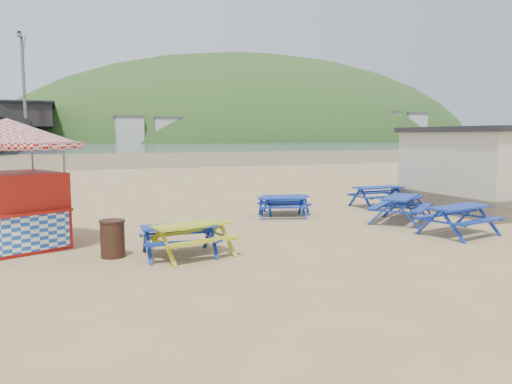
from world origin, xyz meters
name	(u,v)px	position (x,y,z in m)	size (l,w,h in m)	color
ground	(279,230)	(0.00, 0.00, 0.00)	(400.00, 400.00, 0.00)	tan
wet_sand	(107,157)	(0.00, 55.00, 0.00)	(400.00, 400.00, 0.00)	olive
sea	(76,144)	(0.00, 170.00, 0.01)	(400.00, 400.00, 0.00)	#465865
picnic_table_blue_a	(282,207)	(1.10, 2.18, 0.35)	(1.97, 1.76, 0.69)	#083D9D
picnic_table_blue_b	(286,205)	(1.55, 2.79, 0.33)	(1.80, 1.56, 0.66)	#083D9D
picnic_table_blue_c	(408,206)	(5.38, 0.77, 0.33)	(2.02, 1.93, 0.66)	#083D9D
picnic_table_blue_d	(179,241)	(-3.50, -2.07, 0.36)	(1.80, 1.48, 0.73)	#083D9D
picnic_table_blue_e	(459,221)	(4.45, -2.58, 0.42)	(2.29, 2.00, 0.83)	#083D9D
picnic_table_blue_f	(400,209)	(4.22, -0.26, 0.43)	(2.63, 2.58, 0.86)	#083D9D
picnic_table_yellow	(191,240)	(-3.24, -2.17, 0.38)	(2.12, 1.87, 0.76)	#9DAB0E
ice_cream_kiosk	(9,167)	(-7.20, 0.20, 2.04)	(4.80, 4.80, 3.25)	maroon
litter_bin	(113,238)	(-4.97, -1.62, 0.44)	(0.60, 0.60, 0.87)	black
amenity_block	(512,168)	(10.50, 1.00, 1.57)	(7.40, 5.40, 3.15)	#665B4C
pier	(19,128)	(-17.99, 178.23, 5.46)	(24.00, 220.00, 39.29)	black
headland_town	(254,160)	(90.00, 229.68, -9.91)	(264.00, 144.00, 108.00)	#2D4C1E
picnic_table_blue_g	(378,197)	(5.66, 2.95, 0.41)	(1.99, 1.62, 0.82)	#083D9D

